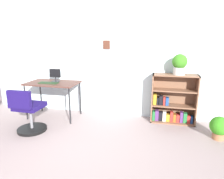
% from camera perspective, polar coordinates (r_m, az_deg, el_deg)
% --- Properties ---
extents(ground_plane, '(6.24, 6.24, 0.00)m').
position_cam_1_polar(ground_plane, '(2.88, -16.31, -20.99)').
color(ground_plane, gray).
extents(wall_back, '(5.20, 0.12, 2.49)m').
position_cam_1_polar(wall_back, '(4.37, -3.52, 9.09)').
color(wall_back, silver).
rests_on(wall_back, ground_plane).
extents(desk, '(1.05, 0.62, 0.76)m').
position_cam_1_polar(desk, '(4.35, -16.52, 1.22)').
color(desk, '#52332A').
rests_on(desk, ground_plane).
extents(monitor, '(0.24, 0.18, 0.27)m').
position_cam_1_polar(monitor, '(4.37, -15.89, 3.87)').
color(monitor, '#262628').
rests_on(monitor, desk).
extents(keyboard, '(0.40, 0.15, 0.02)m').
position_cam_1_polar(keyboard, '(4.26, -17.68, 1.81)').
color(keyboard, '#20371F').
rests_on(keyboard, desk).
extents(office_chair, '(0.52, 0.55, 0.82)m').
position_cam_1_polar(office_chair, '(3.86, -22.75, -6.30)').
color(office_chair, black).
rests_on(office_chair, ground_plane).
extents(bookshelf_low, '(0.85, 0.30, 0.98)m').
position_cam_1_polar(bookshelf_low, '(4.16, 16.77, -3.38)').
color(bookshelf_low, brown).
rests_on(bookshelf_low, ground_plane).
extents(potted_plant_on_shelf, '(0.28, 0.28, 0.39)m').
position_cam_1_polar(potted_plant_on_shelf, '(3.96, 18.73, 6.96)').
color(potted_plant_on_shelf, '#B7B2A8').
rests_on(potted_plant_on_shelf, bookshelf_low).
extents(potted_plant_floor, '(0.32, 0.32, 0.39)m').
position_cam_1_polar(potted_plant_floor, '(3.82, 28.34, -9.42)').
color(potted_plant_floor, '#9E6642').
rests_on(potted_plant_floor, ground_plane).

